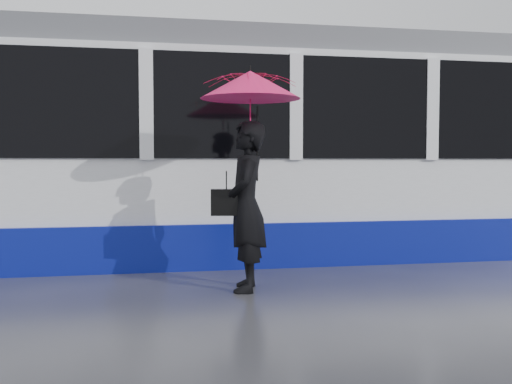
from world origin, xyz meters
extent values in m
plane|color=#2D2D32|center=(0.00, 0.00, 0.00)|extent=(90.00, 90.00, 0.00)
cube|color=#3F3D38|center=(0.00, 1.78, 0.01)|extent=(34.00, 0.07, 0.02)
cube|color=#3F3D38|center=(0.00, 3.22, 0.01)|extent=(34.00, 0.07, 0.02)
cube|color=white|center=(2.67, 2.50, 1.52)|extent=(24.00, 2.40, 2.95)
cube|color=navy|center=(2.67, 2.50, 0.31)|extent=(24.00, 2.56, 0.62)
cube|color=black|center=(2.67, 2.50, 2.20)|extent=(23.00, 2.48, 1.40)
cube|color=#57585E|center=(2.67, 2.50, 3.17)|extent=(23.60, 2.20, 0.35)
imported|color=black|center=(-0.73, 0.01, 0.95)|extent=(0.57, 0.77, 1.91)
imported|color=#FF1579|center=(-0.68, 0.01, 2.01)|extent=(1.21, 1.23, 0.95)
cone|color=#FF1579|center=(-0.68, 0.01, 2.31)|extent=(1.30, 1.30, 0.31)
cylinder|color=black|center=(-0.68, 0.01, 2.49)|extent=(0.01, 0.01, 0.07)
cylinder|color=black|center=(-0.60, 0.03, 1.65)|extent=(0.02, 0.02, 0.84)
cube|color=black|center=(-0.95, 0.03, 1.00)|extent=(0.36, 0.21, 0.30)
cylinder|color=black|center=(-0.95, 0.03, 1.24)|extent=(0.01, 0.01, 0.18)
camera|label=1|loc=(-1.78, -6.29, 1.45)|focal=40.00mm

